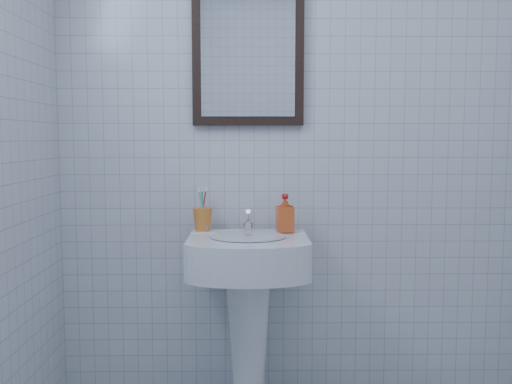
{
  "coord_description": "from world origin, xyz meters",
  "views": [
    {
      "loc": [
        -0.23,
        -1.42,
        1.19
      ],
      "look_at": [
        -0.2,
        0.86,
        0.97
      ],
      "focal_mm": 40.0,
      "sensor_mm": 36.0,
      "label": 1
    }
  ],
  "objects": [
    {
      "name": "toothbrush_cup",
      "position": [
        -0.44,
        1.1,
        0.82
      ],
      "size": [
        0.1,
        0.1,
        0.1
      ],
      "primitive_type": null,
      "rotation": [
        0.0,
        0.0,
        -0.12
      ],
      "color": "orange",
      "rests_on": "washbasin"
    },
    {
      "name": "soap_dispenser",
      "position": [
        -0.07,
        1.07,
        0.85
      ],
      "size": [
        0.08,
        0.08,
        0.17
      ],
      "primitive_type": "imported",
      "rotation": [
        0.0,
        0.0,
        0.08
      ],
      "color": "#C64613",
      "rests_on": "washbasin"
    },
    {
      "name": "wall_back",
      "position": [
        0.0,
        1.2,
        1.25
      ],
      "size": [
        2.2,
        0.02,
        2.5
      ],
      "primitive_type": "cube",
      "color": "silver",
      "rests_on": "ground"
    },
    {
      "name": "washbasin",
      "position": [
        -0.23,
        0.98,
        0.52
      ],
      "size": [
        0.51,
        0.37,
        0.78
      ],
      "color": "white",
      "rests_on": "ground"
    },
    {
      "name": "wall_mirror",
      "position": [
        -0.23,
        1.18,
        1.55
      ],
      "size": [
        0.5,
        0.04,
        0.62
      ],
      "color": "black",
      "rests_on": "wall_back"
    },
    {
      "name": "faucet",
      "position": [
        -0.23,
        1.08,
        0.81
      ],
      "size": [
        0.04,
        0.09,
        0.1
      ],
      "color": "silver",
      "rests_on": "washbasin"
    }
  ]
}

